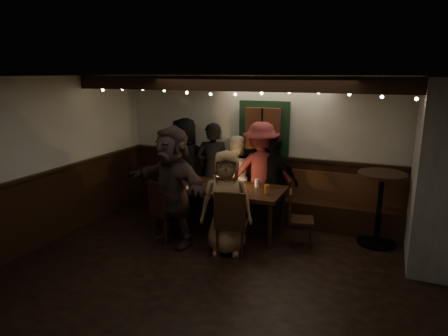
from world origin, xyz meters
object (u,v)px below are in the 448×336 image
at_px(chair_near_left, 163,207).
at_px(person_c, 235,176).
at_px(person_f, 173,186).
at_px(person_g, 226,203).
at_px(person_a, 185,165).
at_px(chair_end, 296,214).
at_px(person_d, 261,172).
at_px(person_b, 213,169).
at_px(dining_table, 219,190).
at_px(high_top, 380,199).
at_px(chair_near_right, 231,220).
at_px(person_e, 275,181).

xyz_separation_m(chair_near_left, person_c, (0.65, 1.51, 0.21)).
xyz_separation_m(person_f, person_g, (0.91, -0.01, -0.16)).
distance_m(person_a, person_c, 1.00).
relative_size(chair_end, person_d, 0.48).
xyz_separation_m(person_b, person_f, (-0.05, -1.42, 0.06)).
height_order(dining_table, person_g, person_g).
bearing_deg(high_top, person_f, -158.34).
height_order(dining_table, chair_near_right, chair_near_right).
bearing_deg(person_f, chair_near_right, 14.45).
height_order(person_c, person_d, person_d).
relative_size(high_top, person_b, 0.66).
xyz_separation_m(dining_table, person_f, (-0.46, -0.76, 0.23)).
bearing_deg(high_top, person_g, -150.00).
relative_size(chair_end, person_g, 0.55).
bearing_deg(chair_near_right, person_a, 136.03).
height_order(person_b, person_g, person_b).
xyz_separation_m(high_top, person_e, (-1.77, 0.30, 0.04)).
bearing_deg(person_c, person_g, 82.44).
distance_m(person_a, person_e, 1.77).
relative_size(chair_near_left, person_e, 0.64).
distance_m(high_top, person_f, 3.23).
xyz_separation_m(person_b, person_d, (0.89, 0.13, 0.02)).
distance_m(dining_table, person_b, 0.79).
relative_size(person_a, person_b, 1.04).
relative_size(person_e, person_g, 0.98).
height_order(person_d, person_f, person_f).
relative_size(dining_table, chair_near_right, 2.17).
bearing_deg(chair_end, person_g, -141.02).
bearing_deg(person_c, person_d, 157.37).
bearing_deg(person_b, chair_end, 142.61).
relative_size(dining_table, person_a, 1.20).
xyz_separation_m(dining_table, person_a, (-1.00, 0.64, 0.20)).
height_order(chair_end, person_c, person_c).
distance_m(chair_near_right, person_e, 1.62).
distance_m(chair_near_left, person_c, 1.66).
distance_m(chair_near_right, person_b, 1.83).
xyz_separation_m(high_top, person_d, (-2.05, 0.35, 0.17)).
relative_size(person_d, person_g, 1.15).
relative_size(dining_table, person_c, 1.43).
distance_m(high_top, person_b, 2.95).
bearing_deg(person_e, person_g, 93.22).
distance_m(high_top, person_g, 2.41).
bearing_deg(person_b, person_e, 168.40).
xyz_separation_m(person_d, person_f, (-0.94, -1.54, 0.04)).
relative_size(person_a, person_c, 1.19).
bearing_deg(person_a, person_d, 179.30).
bearing_deg(person_c, chair_near_right, 85.05).
distance_m(chair_near_left, person_a, 1.47).
distance_m(person_b, person_c, 0.43).
bearing_deg(chair_near_left, person_d, 53.22).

